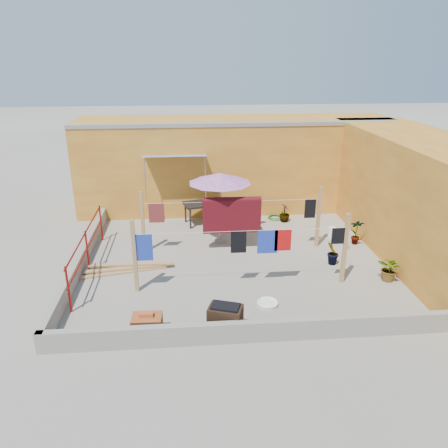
{
  "coord_description": "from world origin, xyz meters",
  "views": [
    {
      "loc": [
        -1.24,
        -10.68,
        5.25
      ],
      "look_at": [
        -0.27,
        0.3,
        0.98
      ],
      "focal_mm": 35.0,
      "sensor_mm": 36.0,
      "label": 1
    }
  ],
  "objects": [
    {
      "name": "wall_back",
      "position": [
        0.5,
        4.69,
        1.61
      ],
      "size": [
        11.0,
        3.27,
        3.21
      ],
      "color": "gold",
      "rests_on": "ground"
    },
    {
      "name": "outdoor_table",
      "position": [
        -0.59,
        2.99,
        0.65
      ],
      "size": [
        1.69,
        1.13,
        0.73
      ],
      "color": "black",
      "rests_on": "ground"
    },
    {
      "name": "brazier",
      "position": [
        -0.55,
        -3.2,
        0.29
      ],
      "size": [
        0.77,
        0.64,
        0.6
      ],
      "color": "black",
      "rests_on": "ground"
    },
    {
      "name": "clothesline_rig",
      "position": [
        -0.01,
        0.54,
        1.02
      ],
      "size": [
        5.09,
        2.35,
        1.8
      ],
      "color": "tan",
      "rests_on": "ground"
    },
    {
      "name": "red_railing",
      "position": [
        -3.85,
        -0.2,
        0.72
      ],
      "size": [
        0.05,
        4.2,
        1.1
      ],
      "color": "maroon",
      "rests_on": "ground"
    },
    {
      "name": "white_basin",
      "position": [
        0.48,
        -2.29,
        0.04
      ],
      "size": [
        0.49,
        0.49,
        0.08
      ],
      "color": "white",
      "rests_on": "ground"
    },
    {
      "name": "ground",
      "position": [
        0.0,
        0.0,
        0.0
      ],
      "size": [
        80.0,
        80.0,
        0.0
      ],
      "primitive_type": "plane",
      "color": "#9E998E",
      "rests_on": "ground"
    },
    {
      "name": "parapet_left",
      "position": [
        -4.08,
        0.0,
        0.22
      ],
      "size": [
        0.16,
        7.3,
        0.44
      ],
      "primitive_type": "cube",
      "color": "gray",
      "rests_on": "ground"
    },
    {
      "name": "plant_right_b",
      "position": [
        2.57,
        -0.44,
        0.34
      ],
      "size": [
        0.44,
        0.47,
        0.68
      ],
      "primitive_type": "imported",
      "rotation": [
        0.0,
        0.0,
        4.23
      ],
      "color": "#1E601B",
      "rests_on": "ground"
    },
    {
      "name": "water_jug_b",
      "position": [
        3.26,
        0.51,
        0.14
      ],
      "size": [
        0.2,
        0.2,
        0.31
      ],
      "color": "white",
      "rests_on": "ground"
    },
    {
      "name": "plant_back_b",
      "position": [
        2.0,
        2.87,
        0.31
      ],
      "size": [
        0.37,
        0.37,
        0.62
      ],
      "primitive_type": "imported",
      "rotation": [
        0.0,
        0.0,
        1.52
      ],
      "color": "#1E601B",
      "rests_on": "ground"
    },
    {
      "name": "green_hose",
      "position": [
        1.75,
        3.2,
        0.03
      ],
      "size": [
        0.51,
        0.51,
        0.08
      ],
      "color": "#186C18",
      "rests_on": "ground"
    },
    {
      "name": "parapet_front",
      "position": [
        0.0,
        -3.58,
        0.22
      ],
      "size": [
        8.3,
        0.16,
        0.44
      ],
      "primitive_type": "cube",
      "color": "gray",
      "rests_on": "ground"
    },
    {
      "name": "lumber_pile",
      "position": [
        -2.85,
        -0.32,
        0.07
      ],
      "size": [
        2.35,
        0.64,
        0.14
      ],
      "color": "tan",
      "rests_on": "ground"
    },
    {
      "name": "patio_umbrella",
      "position": [
        -0.3,
        1.36,
        1.97
      ],
      "size": [
        1.82,
        1.82,
        2.19
      ],
      "color": "gray",
      "rests_on": "ground"
    },
    {
      "name": "plant_right_c",
      "position": [
        3.7,
        -1.44,
        0.32
      ],
      "size": [
        0.74,
        0.76,
        0.64
      ],
      "primitive_type": "imported",
      "rotation": [
        0.0,
        0.0,
        5.34
      ],
      "color": "#1E601B",
      "rests_on": "ground"
    },
    {
      "name": "plant_back_a",
      "position": [
        0.81,
        2.64,
        0.39
      ],
      "size": [
        0.85,
        0.79,
        0.77
      ],
      "primitive_type": "imported",
      "rotation": [
        0.0,
        0.0,
        0.33
      ],
      "color": "#1E601B",
      "rests_on": "ground"
    },
    {
      "name": "water_jug_a",
      "position": [
        3.16,
        1.41,
        0.16
      ],
      "size": [
        0.24,
        0.24,
        0.37
      ],
      "color": "white",
      "rests_on": "ground"
    },
    {
      "name": "plant_right_a",
      "position": [
        3.7,
        0.85,
        0.39
      ],
      "size": [
        0.46,
        0.35,
        0.79
      ],
      "primitive_type": "imported",
      "rotation": [
        0.0,
        0.0,
        2.95
      ],
      "color": "#1E601B",
      "rests_on": "ground"
    },
    {
      "name": "brick_stack",
      "position": [
        -2.12,
        -3.2,
        0.22
      ],
      "size": [
        0.61,
        0.45,
        0.52
      ],
      "color": "#A14E25",
      "rests_on": "ground"
    },
    {
      "name": "wall_right",
      "position": [
        5.2,
        0.0,
        1.6
      ],
      "size": [
        2.4,
        9.0,
        3.2
      ],
      "primitive_type": "cube",
      "color": "gold",
      "rests_on": "ground"
    }
  ]
}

